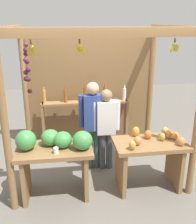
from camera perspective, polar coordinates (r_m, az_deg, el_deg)
ground_plane at (r=4.95m, az=-0.33°, el=-11.38°), size 12.00×12.00×0.00m
market_stall at (r=4.82m, az=-1.16°, el=6.34°), size 2.74×2.14×2.46m
fruit_counter_left at (r=3.90m, az=-9.44°, el=-8.57°), size 1.17×0.64×1.08m
fruit_counter_right at (r=4.17m, az=11.19°, el=-8.81°), size 1.10×0.64×0.95m
bottle_shelf_unit at (r=5.30m, az=-2.72°, el=0.03°), size 1.75×0.22×1.36m
vendor_man at (r=4.47m, az=-1.13°, el=-1.42°), size 0.48×0.21×1.58m
vendor_woman at (r=4.48m, az=1.76°, el=-2.50°), size 0.48×0.20×1.46m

